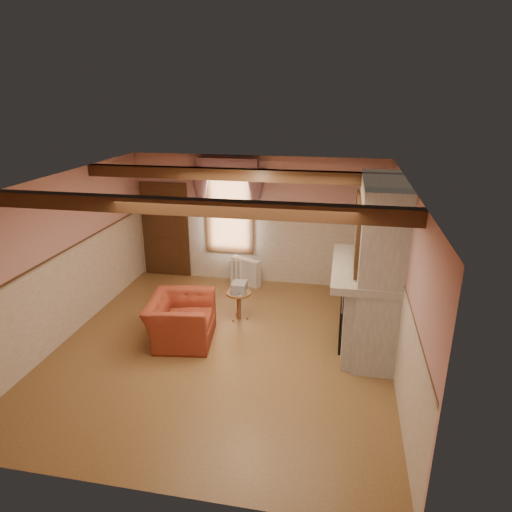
% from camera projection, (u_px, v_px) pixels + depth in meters
% --- Properties ---
extents(floor, '(5.50, 6.00, 0.01)m').
position_uv_depth(floor, '(223.00, 347.00, 7.65)').
color(floor, brown).
rests_on(floor, ground).
extents(ceiling, '(5.50, 6.00, 0.01)m').
position_uv_depth(ceiling, '(218.00, 181.00, 6.70)').
color(ceiling, silver).
rests_on(ceiling, wall_back).
extents(wall_back, '(5.50, 0.02, 2.80)m').
position_uv_depth(wall_back, '(257.00, 220.00, 9.95)').
color(wall_back, tan).
rests_on(wall_back, floor).
extents(wall_front, '(5.50, 0.02, 2.80)m').
position_uv_depth(wall_front, '(140.00, 382.00, 4.40)').
color(wall_front, tan).
rests_on(wall_front, floor).
extents(wall_left, '(0.02, 6.00, 2.80)m').
position_uv_depth(wall_left, '(63.00, 259.00, 7.66)').
color(wall_left, tan).
rests_on(wall_left, floor).
extents(wall_right, '(0.02, 6.00, 2.80)m').
position_uv_depth(wall_right, '(402.00, 283.00, 6.69)').
color(wall_right, tan).
rests_on(wall_right, floor).
extents(wainscot, '(5.50, 6.00, 1.50)m').
position_uv_depth(wainscot, '(222.00, 307.00, 7.40)').
color(wainscot, beige).
rests_on(wainscot, floor).
extents(chair_rail, '(5.50, 6.00, 0.08)m').
position_uv_depth(chair_rail, '(221.00, 264.00, 7.14)').
color(chair_rail, black).
rests_on(chair_rail, wainscot).
extents(firebox, '(0.20, 0.95, 0.90)m').
position_uv_depth(firebox, '(346.00, 318.00, 7.70)').
color(firebox, black).
rests_on(firebox, floor).
extents(armchair, '(1.19, 1.32, 0.77)m').
position_uv_depth(armchair, '(181.00, 320.00, 7.76)').
color(armchair, maroon).
rests_on(armchair, floor).
extents(side_table, '(0.53, 0.53, 0.55)m').
position_uv_depth(side_table, '(239.00, 305.00, 8.53)').
color(side_table, brown).
rests_on(side_table, floor).
extents(book_stack, '(0.27, 0.33, 0.20)m').
position_uv_depth(book_stack, '(239.00, 288.00, 8.38)').
color(book_stack, '#B7AD8C').
rests_on(book_stack, side_table).
extents(radiator, '(0.71, 0.45, 0.60)m').
position_uv_depth(radiator, '(245.00, 272.00, 10.08)').
color(radiator, silver).
rests_on(radiator, floor).
extents(bowl, '(0.33, 0.33, 0.08)m').
position_uv_depth(bowl, '(365.00, 257.00, 7.54)').
color(bowl, brown).
rests_on(bowl, mantel).
extents(mantel_clock, '(0.14, 0.24, 0.20)m').
position_uv_depth(mantel_clock, '(364.00, 244.00, 8.03)').
color(mantel_clock, black).
rests_on(mantel_clock, mantel).
extents(oil_lamp, '(0.11, 0.11, 0.28)m').
position_uv_depth(oil_lamp, '(366.00, 251.00, 7.52)').
color(oil_lamp, '#CA7C39').
rests_on(oil_lamp, mantel).
extents(candle_red, '(0.06, 0.06, 0.16)m').
position_uv_depth(candle_red, '(368.00, 278.00, 6.61)').
color(candle_red, '#A02A13').
rests_on(candle_red, mantel).
extents(jar_yellow, '(0.06, 0.06, 0.12)m').
position_uv_depth(jar_yellow, '(367.00, 272.00, 6.89)').
color(jar_yellow, gold).
rests_on(jar_yellow, mantel).
extents(fireplace, '(0.85, 2.00, 2.80)m').
position_uv_depth(fireplace, '(377.00, 267.00, 7.30)').
color(fireplace, gray).
rests_on(fireplace, floor).
extents(mantel, '(1.05, 2.05, 0.12)m').
position_uv_depth(mantel, '(365.00, 268.00, 7.34)').
color(mantel, gray).
rests_on(mantel, fireplace).
extents(overmantel_mirror, '(0.06, 1.44, 1.04)m').
position_uv_depth(overmantel_mirror, '(356.00, 232.00, 7.17)').
color(overmantel_mirror, silver).
rests_on(overmantel_mirror, fireplace).
extents(door, '(1.10, 0.10, 2.10)m').
position_uv_depth(door, '(166.00, 231.00, 10.38)').
color(door, black).
rests_on(door, floor).
extents(window, '(1.06, 0.08, 2.02)m').
position_uv_depth(window, '(229.00, 208.00, 9.94)').
color(window, white).
rests_on(window, wall_back).
extents(window_drapes, '(1.30, 0.14, 1.40)m').
position_uv_depth(window_drapes, '(228.00, 182.00, 9.66)').
color(window_drapes, gray).
rests_on(window_drapes, wall_back).
extents(ceiling_beam_front, '(5.50, 0.18, 0.20)m').
position_uv_depth(ceiling_beam_front, '(193.00, 207.00, 5.63)').
color(ceiling_beam_front, black).
rests_on(ceiling_beam_front, ceiling).
extents(ceiling_beam_back, '(5.50, 0.18, 0.20)m').
position_uv_depth(ceiling_beam_back, '(237.00, 175.00, 7.84)').
color(ceiling_beam_back, black).
rests_on(ceiling_beam_back, ceiling).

